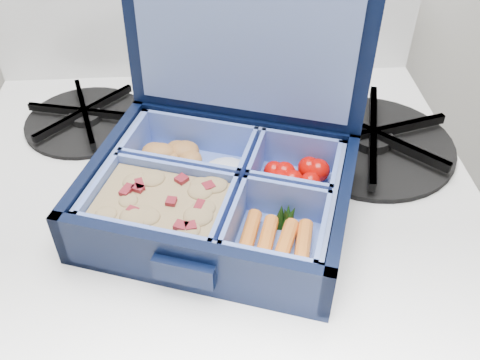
{
  "coord_description": "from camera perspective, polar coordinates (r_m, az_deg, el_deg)",
  "views": [
    {
      "loc": [
        -0.26,
        1.24,
        1.27
      ],
      "look_at": [
        -0.23,
        1.64,
        0.91
      ],
      "focal_mm": 40.0,
      "sensor_mm": 36.0,
      "label": 1
    }
  ],
  "objects": [
    {
      "name": "fork",
      "position": [
        0.65,
        1.2,
        4.09
      ],
      "size": [
        0.15,
        0.11,
        0.01
      ],
      "primitive_type": null,
      "rotation": [
        0.0,
        0.0,
        -1.0
      ],
      "color": "#B0ADBF",
      "rests_on": "stove"
    },
    {
      "name": "burner_grate_rear",
      "position": [
        0.71,
        -16.13,
        6.49
      ],
      "size": [
        0.19,
        0.19,
        0.02
      ],
      "primitive_type": "cylinder",
      "rotation": [
        0.0,
        0.0,
        -0.24
      ],
      "color": "black",
      "rests_on": "stove"
    },
    {
      "name": "bento_box",
      "position": [
        0.54,
        -2.29,
        -1.56
      ],
      "size": [
        0.31,
        0.27,
        0.06
      ],
      "primitive_type": null,
      "rotation": [
        0.0,
        0.0,
        -0.33
      ],
      "color": "black",
      "rests_on": "stove"
    },
    {
      "name": "burner_grate",
      "position": [
        0.66,
        13.91,
        4.44
      ],
      "size": [
        0.24,
        0.24,
        0.03
      ],
      "primitive_type": "cylinder",
      "rotation": [
        0.0,
        0.0,
        0.27
      ],
      "color": "black",
      "rests_on": "stove"
    }
  ]
}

